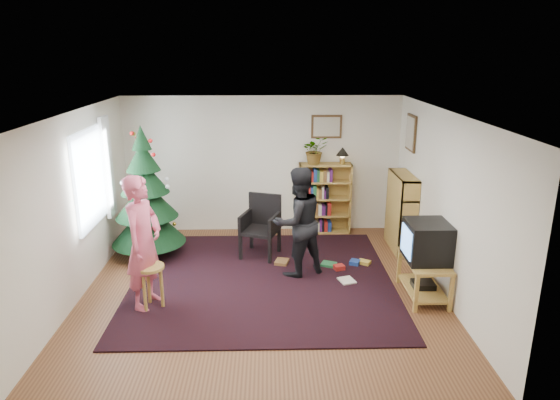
{
  "coord_description": "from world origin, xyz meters",
  "views": [
    {
      "loc": [
        0.09,
        -6.43,
        3.29
      ],
      "look_at": [
        0.27,
        0.77,
        1.1
      ],
      "focal_mm": 32.0,
      "sensor_mm": 36.0,
      "label": 1
    }
  ],
  "objects_px": {
    "christmas_tree": "(146,203)",
    "bookshelf_back": "(325,197)",
    "picture_right": "(411,133)",
    "table_lamp": "(343,152)",
    "tv_stand": "(424,275)",
    "person_standing": "(143,243)",
    "potted_plant": "(315,150)",
    "armchair": "(260,223)",
    "stool": "(151,275)",
    "picture_back": "(327,127)",
    "person_by_chair": "(298,222)",
    "bookshelf_right": "(401,211)",
    "crt_tv": "(427,241)"
  },
  "relations": [
    {
      "from": "table_lamp",
      "to": "tv_stand",
      "type": "bearing_deg",
      "value": -73.14
    },
    {
      "from": "armchair",
      "to": "bookshelf_back",
      "type": "bearing_deg",
      "value": 60.44
    },
    {
      "from": "bookshelf_back",
      "to": "armchair",
      "type": "xyz_separation_m",
      "value": [
        -1.18,
        -1.04,
        -0.12
      ]
    },
    {
      "from": "bookshelf_back",
      "to": "person_by_chair",
      "type": "height_order",
      "value": "person_by_chair"
    },
    {
      "from": "bookshelf_back",
      "to": "potted_plant",
      "type": "height_order",
      "value": "potted_plant"
    },
    {
      "from": "potted_plant",
      "to": "bookshelf_right",
      "type": "bearing_deg",
      "value": -30.67
    },
    {
      "from": "person_by_chair",
      "to": "bookshelf_right",
      "type": "bearing_deg",
      "value": -178.93
    },
    {
      "from": "bookshelf_right",
      "to": "table_lamp",
      "type": "xyz_separation_m",
      "value": [
        -0.9,
        0.83,
        0.84
      ]
    },
    {
      "from": "bookshelf_back",
      "to": "tv_stand",
      "type": "relative_size",
      "value": 1.41
    },
    {
      "from": "picture_right",
      "to": "armchair",
      "type": "xyz_separation_m",
      "value": [
        -2.52,
        -0.45,
        -1.4
      ]
    },
    {
      "from": "picture_back",
      "to": "bookshelf_back",
      "type": "distance_m",
      "value": 1.29
    },
    {
      "from": "christmas_tree",
      "to": "table_lamp",
      "type": "relative_size",
      "value": 7.11
    },
    {
      "from": "picture_right",
      "to": "bookshelf_back",
      "type": "xyz_separation_m",
      "value": [
        -1.34,
        0.59,
        -1.29
      ]
    },
    {
      "from": "crt_tv",
      "to": "potted_plant",
      "type": "xyz_separation_m",
      "value": [
        -1.28,
        2.59,
        0.74
      ]
    },
    {
      "from": "bookshelf_back",
      "to": "potted_plant",
      "type": "bearing_deg",
      "value": 180.0
    },
    {
      "from": "armchair",
      "to": "person_by_chair",
      "type": "distance_m",
      "value": 1.01
    },
    {
      "from": "person_by_chair",
      "to": "tv_stand",
      "type": "bearing_deg",
      "value": 128.01
    },
    {
      "from": "picture_right",
      "to": "christmas_tree",
      "type": "height_order",
      "value": "picture_right"
    },
    {
      "from": "tv_stand",
      "to": "picture_back",
      "type": "bearing_deg",
      "value": 111.45
    },
    {
      "from": "person_by_chair",
      "to": "potted_plant",
      "type": "bearing_deg",
      "value": -130.15
    },
    {
      "from": "bookshelf_back",
      "to": "person_standing",
      "type": "distance_m",
      "value": 3.82
    },
    {
      "from": "person_standing",
      "to": "potted_plant",
      "type": "height_order",
      "value": "potted_plant"
    },
    {
      "from": "bookshelf_back",
      "to": "crt_tv",
      "type": "distance_m",
      "value": 2.81
    },
    {
      "from": "picture_back",
      "to": "armchair",
      "type": "relative_size",
      "value": 0.54
    },
    {
      "from": "armchair",
      "to": "person_standing",
      "type": "bearing_deg",
      "value": -111.82
    },
    {
      "from": "tv_stand",
      "to": "crt_tv",
      "type": "relative_size",
      "value": 1.53
    },
    {
      "from": "person_by_chair",
      "to": "bookshelf_back",
      "type": "bearing_deg",
      "value": -135.98
    },
    {
      "from": "picture_back",
      "to": "picture_right",
      "type": "height_order",
      "value": "picture_right"
    },
    {
      "from": "picture_right",
      "to": "armchair",
      "type": "distance_m",
      "value": 2.92
    },
    {
      "from": "tv_stand",
      "to": "person_standing",
      "type": "relative_size",
      "value": 0.52
    },
    {
      "from": "bookshelf_right",
      "to": "potted_plant",
      "type": "height_order",
      "value": "potted_plant"
    },
    {
      "from": "bookshelf_back",
      "to": "picture_right",
      "type": "bearing_deg",
      "value": -23.77
    },
    {
      "from": "person_standing",
      "to": "table_lamp",
      "type": "distance_m",
      "value": 4.08
    },
    {
      "from": "potted_plant",
      "to": "table_lamp",
      "type": "height_order",
      "value": "potted_plant"
    },
    {
      "from": "picture_right",
      "to": "stool",
      "type": "xyz_separation_m",
      "value": [
        -3.92,
        -2.23,
        -1.48
      ]
    },
    {
      "from": "armchair",
      "to": "person_by_chair",
      "type": "bearing_deg",
      "value": -34.92
    },
    {
      "from": "christmas_tree",
      "to": "stool",
      "type": "distance_m",
      "value": 1.88
    },
    {
      "from": "stool",
      "to": "christmas_tree",
      "type": "bearing_deg",
      "value": 103.61
    },
    {
      "from": "christmas_tree",
      "to": "bookshelf_back",
      "type": "relative_size",
      "value": 1.66
    },
    {
      "from": "potted_plant",
      "to": "armchair",
      "type": "bearing_deg",
      "value": -133.35
    },
    {
      "from": "picture_back",
      "to": "potted_plant",
      "type": "relative_size",
      "value": 1.09
    },
    {
      "from": "person_standing",
      "to": "stool",
      "type": "bearing_deg",
      "value": -118.94
    },
    {
      "from": "christmas_tree",
      "to": "bookshelf_back",
      "type": "distance_m",
      "value": 3.19
    },
    {
      "from": "picture_right",
      "to": "table_lamp",
      "type": "relative_size",
      "value": 1.97
    },
    {
      "from": "tv_stand",
      "to": "potted_plant",
      "type": "height_order",
      "value": "potted_plant"
    },
    {
      "from": "stool",
      "to": "potted_plant",
      "type": "height_order",
      "value": "potted_plant"
    },
    {
      "from": "armchair",
      "to": "person_standing",
      "type": "distance_m",
      "value": 2.28
    },
    {
      "from": "picture_right",
      "to": "potted_plant",
      "type": "height_order",
      "value": "picture_right"
    },
    {
      "from": "potted_plant",
      "to": "person_by_chair",
      "type": "bearing_deg",
      "value": -102.52
    },
    {
      "from": "picture_back",
      "to": "stool",
      "type": "bearing_deg",
      "value": -131.21
    }
  ]
}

